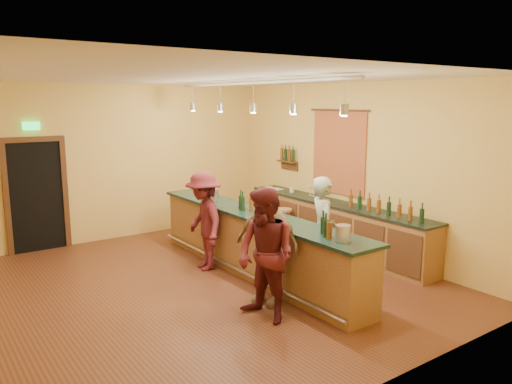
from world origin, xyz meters
TOP-DOWN VIEW (x-y plane):
  - floor at (0.00, 0.00)m, footprint 7.00×7.00m
  - ceiling at (0.00, 0.00)m, footprint 6.50×7.00m
  - wall_back at (0.00, 3.50)m, footprint 6.50×0.02m
  - wall_front at (0.00, -3.50)m, footprint 6.50×0.02m
  - wall_right at (3.25, 0.00)m, footprint 0.02×7.00m
  - doorway at (-1.70, 3.47)m, footprint 1.15×0.09m
  - tapestry at (3.23, 0.40)m, footprint 0.03×1.40m
  - bottle_shelf at (3.17, 1.90)m, footprint 0.17×0.55m
  - back_counter at (2.97, 0.18)m, footprint 0.60×4.55m
  - tasting_bar at (0.91, -0.00)m, footprint 0.73×5.10m
  - pendant_track at (0.91, -0.00)m, footprint 0.11×4.60m
  - bartender at (1.53, -1.02)m, footprint 0.62×0.73m
  - customer_a at (0.00, -1.57)m, footprint 0.81×0.96m
  - customer_b at (0.36, -1.12)m, footprint 0.77×1.08m
  - customer_c at (0.36, 0.68)m, footprint 0.80×1.18m
  - bar_stool at (2.45, 1.12)m, footprint 0.35×0.35m

SIDE VIEW (x-z plane):
  - floor at x=0.00m, z-range 0.00..0.00m
  - back_counter at x=2.97m, z-range -0.15..1.12m
  - bar_stool at x=2.45m, z-range 0.21..0.93m
  - tasting_bar at x=0.91m, z-range -0.08..1.30m
  - customer_c at x=0.36m, z-range 0.00..1.69m
  - customer_b at x=0.36m, z-range 0.00..1.71m
  - bartender at x=1.53m, z-range 0.00..1.72m
  - customer_a at x=0.00m, z-range 0.00..1.77m
  - doorway at x=-1.70m, z-range -0.11..2.36m
  - wall_back at x=0.00m, z-range 0.00..3.20m
  - wall_front at x=0.00m, z-range 0.00..3.20m
  - wall_right at x=3.25m, z-range 0.00..3.20m
  - bottle_shelf at x=3.17m, z-range 1.39..1.94m
  - tapestry at x=3.23m, z-range 1.05..2.65m
  - pendant_track at x=0.91m, z-range 2.73..3.24m
  - ceiling at x=0.00m, z-range 3.19..3.21m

